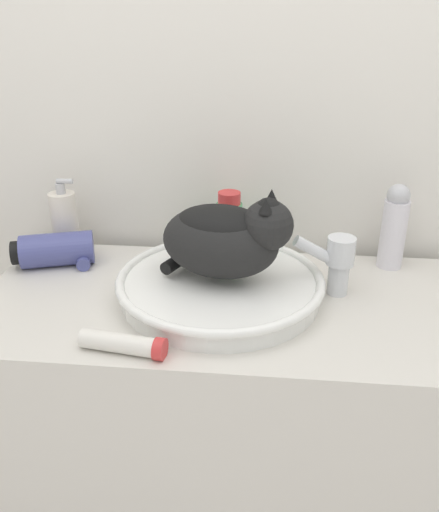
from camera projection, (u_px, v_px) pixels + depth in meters
name	position (u px, v px, depth m)	size (l,w,h in m)	color
wall_back	(246.00, 122.00, 1.29)	(8.00, 0.05, 2.40)	silver
vanity_counter	(232.00, 457.00, 1.33)	(1.09, 0.51, 0.89)	beige
sink_basin	(220.00, 285.00, 1.15)	(0.44, 0.44, 0.05)	white
cat	(226.00, 236.00, 1.10)	(0.28, 0.28, 0.19)	black
faucet	(336.00, 260.00, 1.14)	(0.13, 0.06, 0.14)	silver
lotion_bottle_white	(394.00, 226.00, 1.25)	(0.06, 0.06, 0.20)	silver
mouthwash_bottle	(229.00, 228.00, 1.30)	(0.06, 0.06, 0.17)	#4CA366
soap_pump_bottle	(65.00, 222.00, 1.34)	(0.06, 0.06, 0.19)	silver
cream_tube	(124.00, 344.00, 0.97)	(0.16, 0.06, 0.04)	silver
hair_dryer	(58.00, 250.00, 1.29)	(0.20, 0.14, 0.08)	#474C8C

